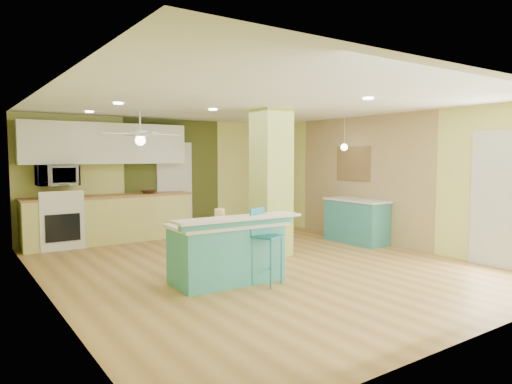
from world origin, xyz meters
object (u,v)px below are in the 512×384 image
Objects in this scene: bar_stool at (263,234)px; side_counter at (356,221)px; fruit_bowl at (148,192)px; peninsula at (227,251)px; canister at (220,216)px.

side_counter is at bearing -0.68° from bar_stool.
bar_stool is 3.60× the size of fruit_bowl.
side_counter is at bearing 17.58° from peninsula.
bar_stool reaches higher than canister.
peninsula is at bearing -50.14° from canister.
fruit_bowl is at bearing 83.84° from canister.
canister is (-0.39, -3.58, -0.07)m from fruit_bowl.
fruit_bowl is (-3.24, 2.68, 0.54)m from side_counter.
side_counter is at bearing 13.98° from canister.
bar_stool reaches higher than side_counter.
bar_stool is at bearing -47.60° from canister.
canister is (-0.07, 0.08, 0.47)m from peninsula.
peninsula is 0.48m from canister.
side_counter is 3.76m from canister.
fruit_bowl reaches higher than canister.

